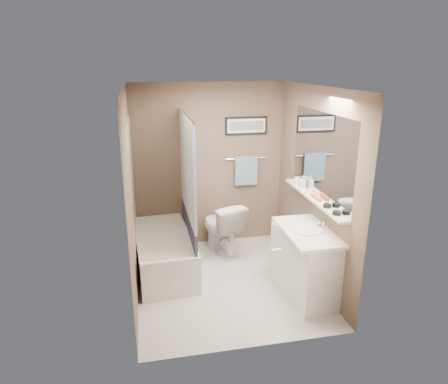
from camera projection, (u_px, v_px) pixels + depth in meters
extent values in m
plane|color=beige|center=(226.00, 282.00, 5.07)|extent=(2.50, 2.50, 0.00)
cube|color=silver|center=(227.00, 89.00, 4.33)|extent=(2.20, 2.50, 0.04)
cube|color=brown|center=(209.00, 166.00, 5.84)|extent=(2.20, 0.04, 2.40)
cube|color=brown|center=(255.00, 234.00, 3.55)|extent=(2.20, 0.04, 2.40)
cube|color=brown|center=(133.00, 198.00, 4.49)|extent=(0.04, 2.50, 2.40)
cube|color=brown|center=(312.00, 186.00, 4.90)|extent=(0.04, 2.50, 2.40)
cube|color=beige|center=(133.00, 200.00, 5.01)|extent=(0.02, 1.55, 2.00)
cylinder|color=silver|center=(186.00, 115.00, 4.82)|extent=(0.02, 1.55, 0.02)
cube|color=white|center=(187.00, 167.00, 5.02)|extent=(0.03, 1.45, 1.28)
cube|color=#2A2B4F|center=(189.00, 227.00, 5.28)|extent=(0.03, 1.45, 0.36)
cube|color=silver|center=(321.00, 156.00, 4.63)|extent=(0.02, 1.60, 1.00)
cube|color=silver|center=(313.00, 198.00, 4.78)|extent=(0.12, 1.60, 0.03)
cylinder|color=silver|center=(246.00, 158.00, 5.90)|extent=(0.60, 0.02, 0.02)
cube|color=#8BBBCA|center=(246.00, 170.00, 5.94)|extent=(0.34, 0.05, 0.44)
cube|color=black|center=(246.00, 126.00, 5.77)|extent=(0.62, 0.02, 0.26)
cube|color=white|center=(246.00, 126.00, 5.76)|extent=(0.56, 0.00, 0.20)
cube|color=#595959|center=(247.00, 126.00, 5.75)|extent=(0.50, 0.00, 0.13)
cube|color=silver|center=(312.00, 249.00, 3.70)|extent=(0.80, 0.02, 2.00)
cylinder|color=silver|center=(276.00, 250.00, 3.69)|extent=(0.10, 0.02, 0.02)
cube|color=silver|center=(164.00, 252.00, 5.29)|extent=(0.80, 1.54, 0.50)
cube|color=beige|center=(163.00, 235.00, 5.21)|extent=(0.56, 1.36, 0.02)
imported|color=white|center=(221.00, 227.00, 5.74)|extent=(0.65, 0.86, 0.78)
cube|color=silver|center=(306.00, 265.00, 4.65)|extent=(0.61, 0.96, 0.80)
cube|color=silver|center=(308.00, 232.00, 4.52)|extent=(0.54, 0.96, 0.04)
cylinder|color=silver|center=(307.00, 230.00, 4.51)|extent=(0.34, 0.34, 0.01)
cylinder|color=silver|center=(324.00, 225.00, 4.54)|extent=(0.02, 0.02, 0.10)
sphere|color=silver|center=(320.00, 223.00, 4.64)|extent=(0.05, 0.05, 0.05)
cylinder|color=black|center=(337.00, 213.00, 4.22)|extent=(0.09, 0.09, 0.04)
cylinder|color=black|center=(327.00, 206.00, 4.43)|extent=(0.09, 0.09, 0.04)
cylinder|color=#E85420|center=(316.00, 197.00, 4.71)|extent=(0.05, 0.22, 0.04)
cube|color=pink|center=(308.00, 192.00, 4.94)|extent=(0.04, 0.16, 0.01)
cylinder|color=silver|center=(297.00, 181.00, 5.25)|extent=(0.08, 0.08, 0.10)
imported|color=#999999|center=(302.00, 182.00, 5.10)|extent=(0.07, 0.08, 0.16)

